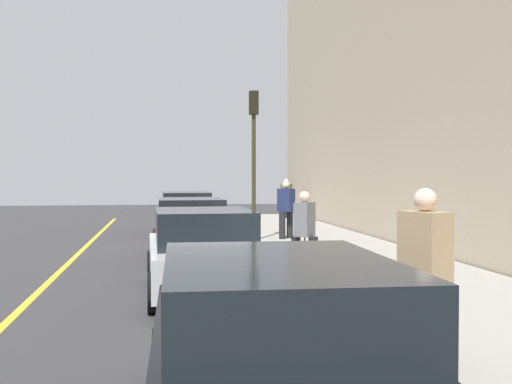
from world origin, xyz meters
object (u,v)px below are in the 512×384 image
at_px(parked_car_maroon, 191,228).
at_px(pedestrian_grey_coat, 305,231).
at_px(parked_car_silver, 203,253).
at_px(rolling_suitcase, 305,259).
at_px(parked_car_black, 275,357).
at_px(pedestrian_olive_coat, 286,197).
at_px(pedestrian_tan_coat, 425,272).
at_px(pedestrian_navy_coat, 286,208).
at_px(parked_car_red, 186,214).
at_px(traffic_light_pole, 254,140).

bearing_deg(parked_car_maroon, pedestrian_grey_coat, -154.41).
xyz_separation_m(parked_car_silver, rolling_suitcase, (1.31, -2.12, -0.33)).
distance_m(parked_car_black, rolling_suitcase, 7.91).
height_order(pedestrian_olive_coat, pedestrian_tan_coat, pedestrian_tan_coat).
relative_size(parked_car_black, pedestrian_navy_coat, 2.59).
relative_size(parked_car_silver, pedestrian_navy_coat, 2.42).
xyz_separation_m(parked_car_silver, pedestrian_grey_coat, (0.95, -2.03, 0.27)).
height_order(parked_car_silver, pedestrian_grey_coat, pedestrian_grey_coat).
distance_m(parked_car_red, pedestrian_tan_coat, 16.00).
xyz_separation_m(pedestrian_grey_coat, traffic_light_pole, (6.72, -0.00, 2.13)).
distance_m(parked_car_silver, pedestrian_tan_coat, 5.22).
bearing_deg(parked_car_black, pedestrian_navy_coat, -11.73).
relative_size(parked_car_silver, parked_car_red, 0.99).
bearing_deg(pedestrian_tan_coat, pedestrian_olive_coat, -7.77).
xyz_separation_m(parked_car_silver, traffic_light_pole, (7.67, -2.04, 2.40)).
xyz_separation_m(pedestrian_olive_coat, rolling_suitcase, (-15.87, 2.83, -0.67)).
bearing_deg(traffic_light_pole, rolling_suitcase, -179.21).
relative_size(parked_car_red, rolling_suitcase, 4.78).
height_order(parked_car_red, pedestrian_grey_coat, pedestrian_grey_coat).
distance_m(pedestrian_navy_coat, rolling_suitcase, 6.80).
relative_size(parked_car_maroon, pedestrian_navy_coat, 2.34).
bearing_deg(pedestrian_tan_coat, pedestrian_navy_coat, -5.11).
height_order(parked_car_maroon, pedestrian_grey_coat, pedestrian_grey_coat).
bearing_deg(traffic_light_pole, parked_car_maroon, 141.67).
bearing_deg(pedestrian_tan_coat, parked_car_silver, 21.93).
bearing_deg(parked_car_maroon, parked_car_black, -179.58).
distance_m(parked_car_silver, pedestrian_navy_coat, 8.60).
distance_m(pedestrian_navy_coat, pedestrian_tan_coat, 12.90).
height_order(parked_car_black, traffic_light_pole, traffic_light_pole).
relative_size(traffic_light_pole, rolling_suitcase, 4.96).
distance_m(parked_car_red, rolling_suitcase, 9.95).
bearing_deg(pedestrian_navy_coat, pedestrian_grey_coat, 171.46).
relative_size(pedestrian_navy_coat, pedestrian_tan_coat, 0.97).
bearing_deg(pedestrian_tan_coat, traffic_light_pole, -0.41).
bearing_deg(parked_car_maroon, pedestrian_navy_coat, -46.75).
height_order(pedestrian_tan_coat, rolling_suitcase, pedestrian_tan_coat).
distance_m(pedestrian_navy_coat, pedestrian_grey_coat, 7.15).
distance_m(parked_car_black, parked_car_maroon, 11.46).
bearing_deg(parked_car_silver, parked_car_maroon, -0.34).
distance_m(parked_car_black, parked_car_red, 17.39).
bearing_deg(parked_car_maroon, traffic_light_pole, -38.33).
distance_m(parked_car_black, pedestrian_grey_coat, 7.53).
bearing_deg(pedestrian_navy_coat, parked_car_silver, 158.88).
distance_m(parked_car_silver, rolling_suitcase, 2.52).
height_order(parked_car_maroon, pedestrian_navy_coat, pedestrian_navy_coat).
xyz_separation_m(pedestrian_navy_coat, pedestrian_tan_coat, (-12.85, 1.15, 0.03)).
bearing_deg(rolling_suitcase, pedestrian_grey_coat, 166.18).
height_order(parked_car_silver, pedestrian_tan_coat, pedestrian_tan_coat).
xyz_separation_m(parked_car_maroon, rolling_suitcase, (-3.82, -2.09, -0.33)).
relative_size(pedestrian_grey_coat, pedestrian_tan_coat, 0.90).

